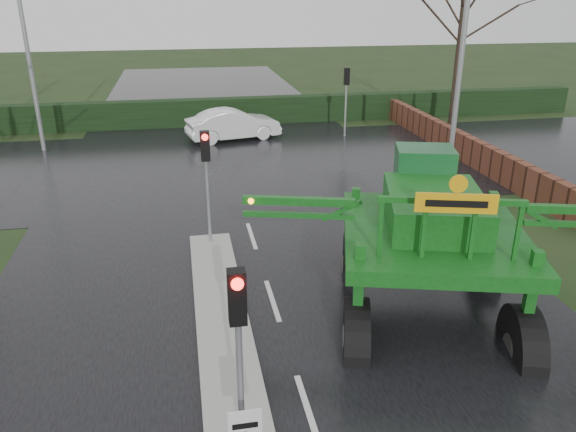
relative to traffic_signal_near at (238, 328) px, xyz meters
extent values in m
plane|color=black|center=(1.30, 1.01, -2.59)|extent=(140.00, 140.00, 0.00)
cube|color=black|center=(1.30, 11.01, -2.59)|extent=(14.00, 80.00, 0.02)
cube|color=black|center=(1.30, 17.01, -2.58)|extent=(80.00, 12.00, 0.02)
cube|color=gray|center=(0.00, 4.01, -2.51)|extent=(1.20, 10.00, 0.16)
cube|color=black|center=(1.30, 25.01, -1.84)|extent=(44.00, 0.90, 1.50)
cube|color=#592D1E|center=(11.80, 17.01, -1.99)|extent=(0.40, 20.00, 1.20)
cube|color=silver|center=(0.00, -0.49, -1.34)|extent=(0.50, 0.04, 0.50)
cube|color=black|center=(0.00, -0.51, -1.34)|extent=(0.38, 0.01, 0.10)
cylinder|color=gray|center=(0.00, 0.01, -0.84)|extent=(0.10, 0.10, 3.50)
cube|color=black|center=(0.00, 0.01, 0.51)|extent=(0.26, 0.22, 0.85)
sphere|color=#FF0C07|center=(0.00, -0.12, 0.79)|extent=(0.18, 0.18, 0.18)
cylinder|color=gray|center=(0.00, 8.51, -0.84)|extent=(0.10, 0.10, 3.50)
cube|color=black|center=(0.00, 8.51, 0.51)|extent=(0.26, 0.22, 0.85)
sphere|color=#FF0C07|center=(0.00, 8.38, 0.79)|extent=(0.18, 0.18, 0.18)
cylinder|color=gray|center=(7.80, 21.01, -0.84)|extent=(0.10, 0.10, 3.50)
cube|color=black|center=(7.80, 21.01, 0.51)|extent=(0.26, 0.22, 0.85)
sphere|color=#FF0C07|center=(7.80, 21.14, 0.79)|extent=(0.18, 0.18, 0.18)
cylinder|color=gray|center=(9.80, 13.01, 2.41)|extent=(0.20, 0.20, 10.00)
cylinder|color=gray|center=(-7.20, 21.01, 2.41)|extent=(0.20, 0.20, 10.00)
cylinder|color=black|center=(14.30, 22.01, 2.41)|extent=(0.32, 0.32, 10.00)
cylinder|color=black|center=(1.60, 5.13, -1.61)|extent=(1.05, 2.02, 1.95)
cylinder|color=#595B56|center=(1.60, 5.13, -1.61)|extent=(0.74, 0.81, 0.68)
cube|color=#0D4C0F|center=(1.60, 5.13, -0.40)|extent=(0.27, 0.27, 2.24)
cylinder|color=black|center=(4.98, 4.17, -1.61)|extent=(1.05, 2.02, 1.95)
cylinder|color=#595B56|center=(4.98, 4.17, -1.61)|extent=(0.74, 0.81, 0.68)
cube|color=#0D4C0F|center=(4.98, 4.17, -0.40)|extent=(0.27, 0.27, 2.24)
cylinder|color=black|center=(0.64, 1.75, -1.61)|extent=(1.05, 2.02, 1.95)
cylinder|color=#595B56|center=(0.64, 1.75, -1.61)|extent=(0.74, 0.81, 0.68)
cube|color=#0D4C0F|center=(0.64, 1.75, -0.40)|extent=(0.27, 0.27, 2.24)
cylinder|color=black|center=(4.02, 0.79, -1.61)|extent=(1.05, 2.02, 1.95)
cylinder|color=#595B56|center=(4.02, 0.79, -1.61)|extent=(0.74, 0.81, 0.68)
cube|color=#0D4C0F|center=(4.02, 0.79, -0.40)|extent=(0.27, 0.27, 2.24)
cube|color=#0D4C0F|center=(2.81, 2.96, 0.24)|extent=(5.22, 5.62, 0.34)
cube|color=#0D4C0F|center=(2.86, 3.15, 0.78)|extent=(2.86, 3.40, 0.88)
cube|color=#114B21|center=(3.40, 5.02, 1.12)|extent=(1.73, 1.53, 1.27)
cube|color=#0D4C0F|center=(2.39, 1.46, 1.65)|extent=(2.85, 0.91, 0.12)
cube|color=#0D4C0F|center=(-0.30, 3.43, 1.12)|extent=(2.49, 0.86, 0.18)
sphere|color=orange|center=(-1.36, 3.63, 1.12)|extent=(0.14, 0.14, 0.14)
cube|color=#0D4C0F|center=(5.71, 1.73, 1.12)|extent=(2.49, 0.86, 0.18)
cube|color=#DC9C0B|center=(2.28, 1.08, 1.75)|extent=(1.52, 0.48, 0.39)
cube|color=black|center=(2.28, 1.08, 1.75)|extent=(1.13, 0.33, 0.14)
cylinder|color=#DC9C0B|center=(2.28, 1.08, 2.14)|extent=(0.35, 0.13, 0.35)
imported|color=white|center=(1.98, 21.38, -2.59)|extent=(4.97, 2.63, 1.56)
camera|label=1|loc=(-0.60, -6.95, 4.54)|focal=35.00mm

